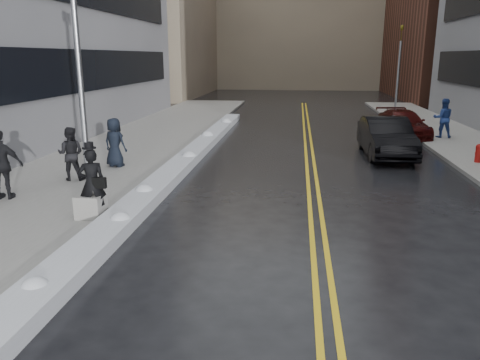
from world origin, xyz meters
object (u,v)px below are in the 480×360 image
(pedestrian_fedora, at_px, (92,184))
(pedestrian_b, at_px, (71,154))
(car_maroon, at_px, (403,124))
(traffic_signal, at_px, (398,68))
(pedestrian_c, at_px, (115,142))
(fire_hydrant, at_px, (479,152))
(lamppost, at_px, (84,125))
(pedestrian_d, at_px, (2,165))
(pedestrian_east, at_px, (443,118))
(car_black, at_px, (386,137))

(pedestrian_fedora, distance_m, pedestrian_b, 4.27)
(car_maroon, bearing_deg, pedestrian_fedora, -132.11)
(traffic_signal, relative_size, car_maroon, 1.25)
(pedestrian_b, distance_m, pedestrian_c, 2.19)
(fire_hydrant, distance_m, car_maroon, 6.90)
(pedestrian_b, xyz_separation_m, car_maroon, (13.03, 11.20, -0.34))
(lamppost, distance_m, pedestrian_b, 4.44)
(pedestrian_b, distance_m, pedestrian_d, 2.49)
(pedestrian_east, bearing_deg, car_black, 54.81)
(pedestrian_fedora, xyz_separation_m, car_maroon, (10.70, 14.78, -0.36))
(pedestrian_c, bearing_deg, traffic_signal, -112.97)
(pedestrian_fedora, height_order, car_maroon, pedestrian_fedora)
(pedestrian_fedora, height_order, pedestrian_c, pedestrian_c)
(pedestrian_east, xyz_separation_m, car_black, (-3.56, -4.42, -0.30))
(fire_hydrant, distance_m, pedestrian_east, 5.95)
(traffic_signal, height_order, pedestrian_d, traffic_signal)
(pedestrian_c, bearing_deg, pedestrian_east, -133.38)
(pedestrian_c, height_order, pedestrian_east, pedestrian_east)
(pedestrian_b, bearing_deg, car_maroon, -147.41)
(pedestrian_b, distance_m, pedestrian_east, 18.09)
(lamppost, bearing_deg, fire_hydrant, 33.04)
(lamppost, height_order, car_maroon, lamppost)
(pedestrian_b, bearing_deg, pedestrian_c, -116.89)
(pedestrian_b, xyz_separation_m, car_black, (11.26, 5.97, -0.21))
(pedestrian_b, bearing_deg, pedestrian_d, 59.95)
(pedestrian_b, xyz_separation_m, pedestrian_east, (14.82, 10.38, 0.09))
(traffic_signal, height_order, pedestrian_east, traffic_signal)
(pedestrian_c, height_order, car_maroon, pedestrian_c)
(pedestrian_c, relative_size, car_black, 0.36)
(fire_hydrant, bearing_deg, traffic_signal, 92.05)
(pedestrian_d, xyz_separation_m, car_maroon, (13.96, 13.51, -0.46))
(pedestrian_fedora, relative_size, car_maroon, 0.38)
(pedestrian_d, bearing_deg, pedestrian_b, -121.02)
(pedestrian_d, height_order, pedestrian_east, pedestrian_d)
(traffic_signal, bearing_deg, pedestrian_d, -125.76)
(pedestrian_fedora, relative_size, pedestrian_d, 0.89)
(traffic_signal, height_order, pedestrian_c, traffic_signal)
(fire_hydrant, relative_size, car_maroon, 0.15)
(pedestrian_d, xyz_separation_m, pedestrian_east, (15.75, 12.69, -0.02))
(lamppost, bearing_deg, pedestrian_d, 158.89)
(pedestrian_b, height_order, car_maroon, pedestrian_b)
(lamppost, xyz_separation_m, fire_hydrant, (12.30, 8.00, -1.98))
(lamppost, height_order, car_black, lamppost)
(pedestrian_east, relative_size, car_black, 0.39)
(lamppost, bearing_deg, pedestrian_east, 47.87)
(lamppost, height_order, pedestrian_b, lamppost)
(pedestrian_b, bearing_deg, lamppost, 114.22)
(pedestrian_c, distance_m, pedestrian_d, 4.68)
(pedestrian_fedora, height_order, pedestrian_d, pedestrian_d)
(lamppost, distance_m, pedestrian_east, 18.81)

